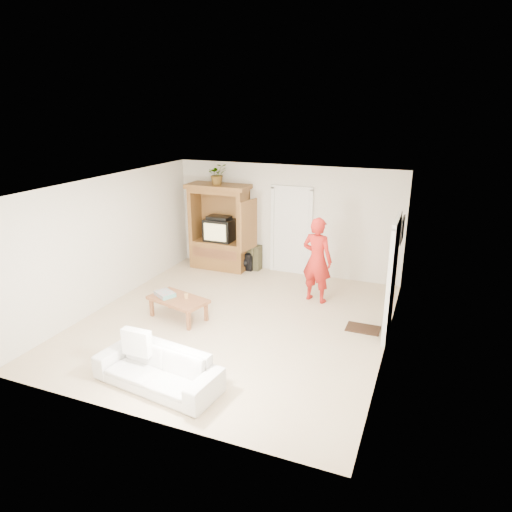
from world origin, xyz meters
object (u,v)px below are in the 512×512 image
(armoire, at_px, (220,233))
(coffee_table, at_px, (178,301))
(man, at_px, (317,260))
(sofa, at_px, (157,369))

(armoire, distance_m, coffee_table, 3.01)
(man, height_order, coffee_table, man)
(man, xyz_separation_m, sofa, (-1.34, -3.83, -0.62))
(armoire, bearing_deg, man, -22.25)
(sofa, bearing_deg, coffee_table, 120.94)
(man, distance_m, sofa, 4.11)
(armoire, xyz_separation_m, man, (2.73, -1.12, -0.02))
(sofa, bearing_deg, man, 78.45)
(armoire, bearing_deg, coffee_table, -79.90)
(armoire, height_order, man, armoire)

